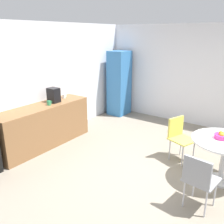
{
  "coord_description": "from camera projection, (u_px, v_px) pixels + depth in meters",
  "views": [
    {
      "loc": [
        -3.42,
        -1.42,
        2.37
      ],
      "look_at": [
        0.14,
        1.1,
        0.95
      ],
      "focal_mm": 39.31,
      "sensor_mm": 36.0,
      "label": 1
    }
  ],
  "objects": [
    {
      "name": "chair_gray",
      "position": [
        199.0,
        177.0,
        3.28
      ],
      "size": [
        0.47,
        0.47,
        0.83
      ],
      "color": "silver",
      "rests_on": "ground_plane"
    },
    {
      "name": "mug_white",
      "position": [
        49.0,
        103.0,
        5.19
      ],
      "size": [
        0.13,
        0.08,
        0.09
      ],
      "color": "#338C59",
      "rests_on": "counter_block"
    },
    {
      "name": "fruit_bowl",
      "position": [
        222.0,
        136.0,
        3.91
      ],
      "size": [
        0.24,
        0.24,
        0.13
      ],
      "color": "#D8338C",
      "rests_on": "round_table"
    },
    {
      "name": "mug_green",
      "position": [
        64.0,
        96.0,
        5.76
      ],
      "size": [
        0.13,
        0.08,
        0.09
      ],
      "color": "white",
      "rests_on": "counter_block"
    },
    {
      "name": "wall_side_right",
      "position": [
        214.0,
        78.0,
        6.09
      ],
      "size": [
        0.1,
        6.0,
        2.6
      ],
      "primitive_type": "cube",
      "color": "silver",
      "rests_on": "ground_plane"
    },
    {
      "name": "chair_yellow",
      "position": [
        179.0,
        134.0,
        4.69
      ],
      "size": [
        0.54,
        0.54,
        0.83
      ],
      "color": "silver",
      "rests_on": "ground_plane"
    },
    {
      "name": "coffee_maker",
      "position": [
        54.0,
        95.0,
        5.38
      ],
      "size": [
        0.2,
        0.24,
        0.32
      ],
      "primitive_type": "cube",
      "color": "black",
      "rests_on": "counter_block"
    },
    {
      "name": "counter_block",
      "position": [
        44.0,
        126.0,
        5.3
      ],
      "size": [
        2.18,
        0.6,
        0.9
      ],
      "primitive_type": "cube",
      "color": "brown",
      "rests_on": "ground_plane"
    },
    {
      "name": "locker_cabinet",
      "position": [
        119.0,
        83.0,
        7.26
      ],
      "size": [
        0.6,
        0.5,
        1.87
      ],
      "primitive_type": "cube",
      "color": "#3372B2",
      "rests_on": "ground_plane"
    },
    {
      "name": "ground_plane",
      "position": [
        160.0,
        179.0,
        4.17
      ],
      "size": [
        6.0,
        6.0,
        0.0
      ],
      "primitive_type": "plane",
      "color": "gray"
    },
    {
      "name": "wall_back",
      "position": [
        38.0,
        83.0,
        5.42
      ],
      "size": [
        6.0,
        0.1,
        2.6
      ],
      "primitive_type": "cube",
      "color": "silver",
      "rests_on": "ground_plane"
    }
  ]
}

